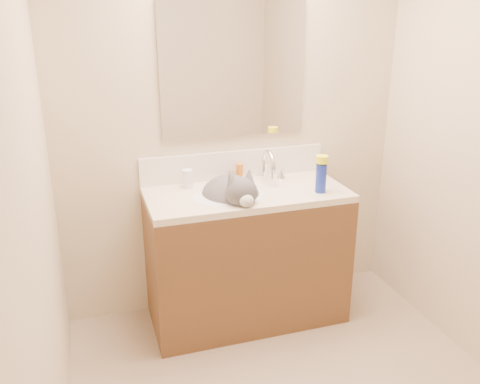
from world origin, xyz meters
TOP-DOWN VIEW (x-y plane):
  - room_shell at (0.00, 0.00)m, footprint 2.24×2.54m
  - vanity_cabinet at (0.00, 0.97)m, footprint 1.20×0.55m
  - counter_slab at (0.00, 0.97)m, footprint 1.20×0.55m
  - basin at (-0.12, 0.94)m, footprint 0.45×0.36m
  - faucet at (0.18, 1.11)m, footprint 0.28×0.20m
  - cat at (-0.10, 0.95)m, footprint 0.41×0.50m
  - backsplash at (0.00, 1.24)m, footprint 1.20×0.02m
  - mirror at (0.00, 1.24)m, footprint 0.90×0.02m
  - pill_bottle at (-0.32, 1.15)m, footprint 0.06×0.06m
  - pill_label at (-0.32, 1.15)m, footprint 0.06×0.06m
  - silver_jar at (-0.04, 1.17)m, footprint 0.06×0.06m
  - amber_bottle at (0.02, 1.18)m, footprint 0.05×0.05m
  - toothbrush at (0.04, 1.01)m, footprint 0.02×0.13m
  - toothbrush_head at (0.04, 1.01)m, footprint 0.02×0.03m
  - spray_can at (0.41, 0.83)m, footprint 0.07×0.07m
  - spray_cap at (0.41, 0.83)m, footprint 0.08×0.08m

SIDE VIEW (x-z plane):
  - vanity_cabinet at x=0.00m, z-range 0.00..0.82m
  - basin at x=-0.12m, z-range 0.72..0.86m
  - counter_slab at x=0.00m, z-range 0.82..0.86m
  - cat at x=-0.10m, z-range 0.67..1.03m
  - toothbrush at x=0.04m, z-range 0.86..0.87m
  - toothbrush_head at x=0.04m, z-range 0.86..0.88m
  - silver_jar at x=-0.04m, z-range 0.86..0.92m
  - pill_label at x=-0.32m, z-range 0.89..0.92m
  - amber_bottle at x=0.02m, z-range 0.86..0.97m
  - pill_bottle at x=-0.32m, z-range 0.86..0.97m
  - faucet at x=0.18m, z-range 0.84..1.05m
  - spray_can at x=0.41m, z-range 0.86..1.03m
  - backsplash at x=0.00m, z-range 0.86..1.04m
  - spray_cap at x=0.41m, z-range 1.04..1.08m
  - room_shell at x=0.00m, z-range 0.23..2.75m
  - mirror at x=0.00m, z-range 1.14..1.94m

